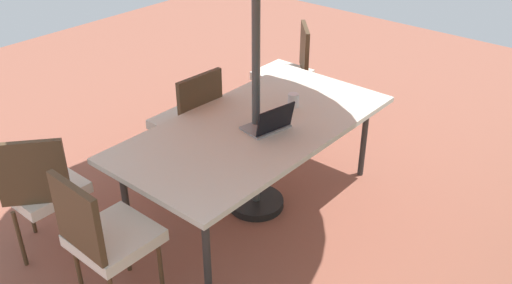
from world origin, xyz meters
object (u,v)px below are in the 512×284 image
at_px(dining_table, 256,130).
at_px(chair_east, 104,234).
at_px(chair_southwest, 289,69).
at_px(chair_southeast, 41,187).
at_px(cup, 293,100).
at_px(laptop, 269,124).
at_px(chair_south, 190,119).

height_order(dining_table, chair_east, chair_east).
relative_size(chair_southwest, chair_southeast, 1.00).
relative_size(dining_table, cup, 20.18).
xyz_separation_m(chair_southeast, laptop, (-1.34, 0.87, 0.23)).
distance_m(chair_south, laptop, 0.86).
bearing_deg(chair_south, chair_southeast, 1.51).
distance_m(chair_southeast, chair_east, 0.73).
relative_size(chair_southwest, cup, 9.08).
bearing_deg(chair_south, dining_table, 94.30).
distance_m(dining_table, cup, 0.43).
bearing_deg(chair_southeast, chair_south, -141.59).
xyz_separation_m(chair_south, laptop, (-0.01, 0.83, 0.23)).
distance_m(chair_south, cup, 0.88).
xyz_separation_m(chair_southwest, cup, (0.95, 0.76, 0.24)).
bearing_deg(chair_southwest, chair_southeast, -42.46).
xyz_separation_m(dining_table, chair_southwest, (-1.37, -0.74, -0.14)).
relative_size(chair_southwest, laptop, 2.71).
xyz_separation_m(dining_table, chair_south, (0.01, -0.70, -0.14)).
distance_m(dining_table, chair_south, 0.72).
xyz_separation_m(chair_southwest, chair_south, (1.38, 0.03, 0.00)).
bearing_deg(dining_table, chair_southeast, -29.04).
height_order(dining_table, laptop, laptop).
distance_m(dining_table, laptop, 0.15).
distance_m(chair_southeast, cup, 1.94).
distance_m(chair_southwest, laptop, 1.63).
relative_size(chair_east, cup, 9.08).
relative_size(chair_southeast, cup, 9.08).
distance_m(chair_southwest, cup, 1.24).
bearing_deg(laptop, chair_east, 5.40).
height_order(chair_southeast, chair_south, same).
relative_size(chair_southeast, chair_east, 1.00).
bearing_deg(cup, chair_south, -59.28).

